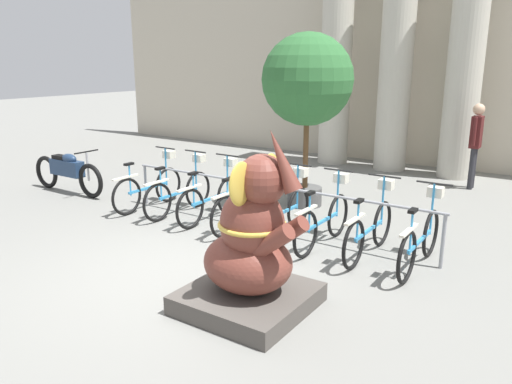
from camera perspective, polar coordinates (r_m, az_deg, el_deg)
The scene contains 18 objects.
ground_plane at distance 6.64m, azimuth -7.85°, elevation -8.97°, with size 60.00×60.00×0.00m, color slate.
building_facade at distance 13.72m, azimuth 17.24°, elevation 15.63°, with size 20.00×0.20×6.00m.
column_left at distance 13.35m, azimuth 9.15°, elevation 14.51°, with size 0.98×0.98×5.16m.
column_middle at distance 12.76m, azimuth 15.73°, elevation 14.14°, with size 0.98×0.98×5.16m.
column_right at distance 12.35m, azimuth 22.83°, elevation 13.55°, with size 0.98×0.98×5.16m.
bike_rack at distance 7.91m, azimuth 1.25°, elevation 0.01°, with size 5.57×0.05×0.77m.
bicycle_0 at distance 9.41m, azimuth -12.05°, elevation 0.65°, with size 0.48×1.72×1.07m.
bicycle_1 at distance 8.95m, azimuth -8.68°, elevation 0.09°, with size 0.48×1.72×1.07m.
bicycle_2 at distance 8.52m, azimuth -5.06°, elevation -0.56°, with size 0.48×1.72×1.07m.
bicycle_3 at distance 8.08m, azimuth -1.26°, elevation -1.36°, with size 0.48×1.72×1.07m.
bicycle_4 at distance 7.72m, azimuth 3.10°, elevation -2.16°, with size 0.48×1.72×1.07m.
bicycle_5 at distance 7.39m, azimuth 7.78°, elevation -3.07°, with size 0.48×1.72×1.07m.
bicycle_6 at distance 7.12m, azimuth 12.91°, elevation -4.01°, with size 0.48×1.72×1.07m.
bicycle_7 at distance 6.89m, azimuth 18.31°, elevation -5.06°, with size 0.48×1.72×1.07m.
elephant_statue at distance 5.40m, azimuth -0.52°, elevation -6.69°, with size 1.30×1.30×2.05m.
motorcycle at distance 10.94m, azimuth -20.74°, elevation 2.27°, with size 2.14×0.55×0.94m.
person_pedestrian at distance 11.43m, azimuth 23.82°, elevation 5.69°, with size 0.24×0.47×1.80m.
potted_tree at distance 9.15m, azimuth 5.90°, elevation 12.24°, with size 1.65×1.65×3.15m.
Camera 1 is at (4.11, -4.48, 2.67)m, focal length 35.00 mm.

